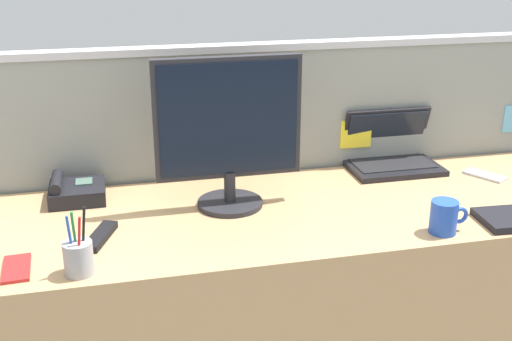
# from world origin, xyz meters

# --- Properties ---
(desk) EXTENTS (2.25, 0.67, 0.71)m
(desk) POSITION_xyz_m (0.00, 0.00, 0.36)
(desk) COLOR tan
(desk) RESTS_ON ground_plane
(cubicle_divider) EXTENTS (2.62, 0.08, 1.17)m
(cubicle_divider) POSITION_xyz_m (0.00, 0.37, 0.59)
(cubicle_divider) COLOR gray
(cubicle_divider) RESTS_ON ground_plane
(desktop_monitor) EXTENTS (0.45, 0.21, 0.47)m
(desktop_monitor) POSITION_xyz_m (-0.08, 0.08, 0.97)
(desktop_monitor) COLOR #232328
(desktop_monitor) RESTS_ON desk
(laptop) EXTENTS (0.33, 0.24, 0.21)m
(laptop) POSITION_xyz_m (0.56, 0.30, 0.77)
(laptop) COLOR black
(laptop) RESTS_ON desk
(desk_phone) EXTENTS (0.18, 0.17, 0.09)m
(desk_phone) POSITION_xyz_m (-0.56, 0.23, 0.74)
(desk_phone) COLOR black
(desk_phone) RESTS_ON desk
(pen_cup) EXTENTS (0.08, 0.08, 0.18)m
(pen_cup) POSITION_xyz_m (-0.53, -0.26, 0.76)
(pen_cup) COLOR #99999E
(pen_cup) RESTS_ON desk
(cell_phone_red_case) EXTENTS (0.08, 0.15, 0.01)m
(cell_phone_red_case) POSITION_xyz_m (-0.69, -0.21, 0.72)
(cell_phone_red_case) COLOR #B22323
(cell_phone_red_case) RESTS_ON desk
(cell_phone_silver_slab) EXTENTS (0.13, 0.16, 0.01)m
(cell_phone_silver_slab) POSITION_xyz_m (0.85, 0.12, 0.72)
(cell_phone_silver_slab) COLOR #B7BAC1
(cell_phone_silver_slab) RESTS_ON desk
(tv_remote) EXTENTS (0.10, 0.17, 0.02)m
(tv_remote) POSITION_xyz_m (-0.48, -0.08, 0.72)
(tv_remote) COLOR black
(tv_remote) RESTS_ON desk
(coffee_mug) EXTENTS (0.12, 0.08, 0.10)m
(coffee_mug) POSITION_xyz_m (0.48, -0.26, 0.76)
(coffee_mug) COLOR blue
(coffee_mug) RESTS_ON desk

